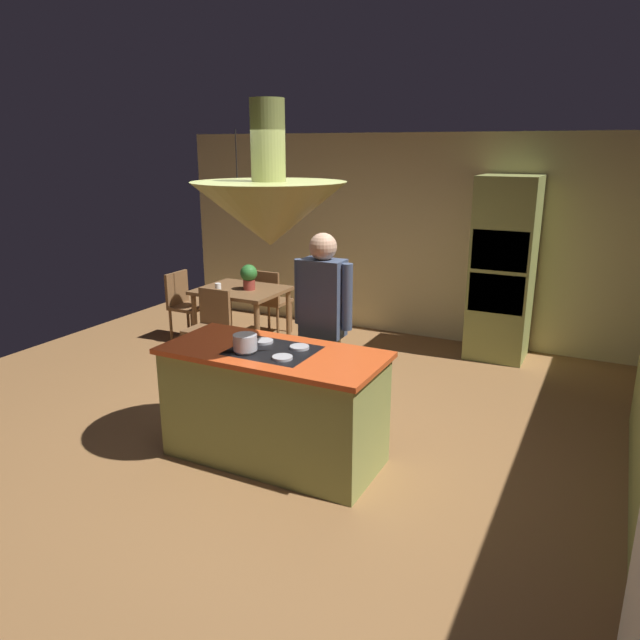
{
  "coord_description": "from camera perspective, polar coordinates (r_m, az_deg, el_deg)",
  "views": [
    {
      "loc": [
        2.24,
        -3.87,
        2.39
      ],
      "look_at": [
        0.1,
        0.4,
        1.0
      ],
      "focal_mm": 33.61,
      "sensor_mm": 36.0,
      "label": 1
    }
  ],
  "objects": [
    {
      "name": "kitchen_island",
      "position": [
        4.72,
        -4.4,
        -8.04
      ],
      "size": [
        1.71,
        0.79,
        0.92
      ],
      "color": "#8C934C",
      "rests_on": "ground"
    },
    {
      "name": "dining_table",
      "position": [
        7.2,
        -7.47,
        2.11
      ],
      "size": [
        1.0,
        0.83,
        0.76
      ],
      "color": "brown",
      "rests_on": "ground"
    },
    {
      "name": "chair_at_corner",
      "position": [
        7.75,
        -12.83,
        1.74
      ],
      "size": [
        0.4,
        0.4,
        0.87
      ],
      "rotation": [
        0.0,
        0.0,
        1.57
      ],
      "color": "brown",
      "rests_on": "ground"
    },
    {
      "name": "person_at_island",
      "position": [
        5.04,
        0.28,
        0.09
      ],
      "size": [
        0.53,
        0.23,
        1.72
      ],
      "color": "tan",
      "rests_on": "ground"
    },
    {
      "name": "ground",
      "position": [
        5.07,
        -3.1,
        -11.92
      ],
      "size": [
        8.16,
        8.16,
        0.0
      ],
      "primitive_type": "plane",
      "color": "olive"
    },
    {
      "name": "pendant_light_over_table",
      "position": [
        7.01,
        -7.84,
        11.77
      ],
      "size": [
        0.32,
        0.32,
        0.82
      ],
      "color": "beige"
    },
    {
      "name": "range_hood",
      "position": [
        4.32,
        -4.84,
        10.39
      ],
      "size": [
        1.1,
        1.1,
        1.0
      ],
      "color": "#8C934C"
    },
    {
      "name": "cooking_pot_on_cooktop",
      "position": [
        4.5,
        -7.14,
        -2.11
      ],
      "size": [
        0.18,
        0.18,
        0.12
      ],
      "primitive_type": "cylinder",
      "color": "#B2B2B7",
      "rests_on": "kitchen_island"
    },
    {
      "name": "chair_facing_island",
      "position": [
        6.74,
        -10.43,
        -0.28
      ],
      "size": [
        0.4,
        0.4,
        0.87
      ],
      "color": "brown",
      "rests_on": "ground"
    },
    {
      "name": "wall_back",
      "position": [
        7.74,
        9.6,
        7.73
      ],
      "size": [
        6.8,
        0.1,
        2.55
      ],
      "primitive_type": "cube",
      "color": "beige",
      "rests_on": "ground"
    },
    {
      "name": "chair_by_back_wall",
      "position": [
        7.75,
        -4.82,
        2.1
      ],
      "size": [
        0.4,
        0.4,
        0.87
      ],
      "rotation": [
        0.0,
        0.0,
        3.14
      ],
      "color": "brown",
      "rests_on": "ground"
    },
    {
      "name": "oven_tower",
      "position": [
        7.14,
        17.0,
        4.64
      ],
      "size": [
        0.66,
        0.62,
        2.08
      ],
      "color": "#8C934C",
      "rests_on": "ground"
    },
    {
      "name": "cup_on_table",
      "position": [
        7.11,
        -9.68,
        3.11
      ],
      "size": [
        0.07,
        0.07,
        0.09
      ],
      "primitive_type": "cylinder",
      "color": "white",
      "rests_on": "dining_table"
    },
    {
      "name": "potted_plant_on_table",
      "position": [
        7.09,
        -6.79,
        4.22
      ],
      "size": [
        0.2,
        0.2,
        0.3
      ],
      "color": "#99382D",
      "rests_on": "dining_table"
    }
  ]
}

